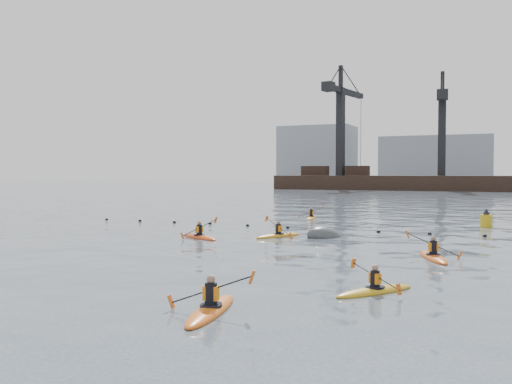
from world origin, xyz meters
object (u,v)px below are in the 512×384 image
kayaker_3 (278,235)px  kayaker_1 (375,290)px  kayaker_2 (199,236)px  kayaker_4 (433,256)px  mooring_buoy (325,237)px  kayaker_0 (211,308)px  nav_buoy (486,221)px  kayaker_5 (311,217)px

kayaker_3 → kayaker_1: bearing=-29.9°
kayaker_2 → kayaker_4: 12.95m
kayaker_2 → mooring_buoy: kayaker_2 is taller
kayaker_2 → kayaker_3: size_ratio=1.02×
kayaker_1 → mooring_buoy: bearing=147.2°
kayaker_0 → mooring_buoy: size_ratio=1.53×
kayaker_2 → kayaker_4: bearing=-70.3°
kayaker_3 → nav_buoy: nav_buoy is taller
kayaker_5 → kayaker_4: bearing=-68.5°
kayaker_2 → kayaker_5: 15.08m
kayaker_1 → kayaker_2: 15.41m
kayaker_0 → kayaker_4: size_ratio=1.02×
kayaker_3 → kayaker_4: 10.10m
kayaker_0 → kayaker_3: kayaker_0 is taller
kayaker_0 → kayaker_3: bearing=94.9°
kayaker_0 → nav_buoy: nav_buoy is taller
kayaker_2 → mooring_buoy: bearing=-32.2°
kayaker_0 → mooring_buoy: 17.41m
kayaker_1 → kayaker_4: size_ratio=0.82×
kayaker_0 → kayaker_3: 17.00m
kayaker_1 → nav_buoy: 23.41m
kayaker_1 → nav_buoy: (2.77, 23.24, 0.34)m
kayaker_5 → mooring_buoy: 12.55m
kayaker_0 → kayaker_3: (-4.56, 16.37, -0.01)m
kayaker_2 → kayaker_0: bearing=-119.1°
kayaker_1 → kayaker_3: 14.68m
kayaker_2 → nav_buoy: 19.77m
kayaker_1 → nav_buoy: nav_buoy is taller
kayaker_0 → kayaker_2: bearing=110.3°
kayaker_0 → kayaker_2: size_ratio=1.09×
kayaker_3 → kayaker_4: size_ratio=0.93×
kayaker_0 → mooring_buoy: (-2.08, 17.28, -0.11)m
kayaker_3 → kayaker_5: 12.75m
kayaker_5 → kayaker_1: bearing=-79.0°
mooring_buoy → kayaker_2: bearing=-152.2°
kayaker_2 → kayaker_5: size_ratio=1.00×
kayaker_5 → mooring_buoy: size_ratio=1.41×
kayaker_0 → nav_buoy: bearing=66.6°
kayaker_2 → kayaker_3: bearing=-27.7°
kayaker_1 → kayaker_3: bearing=157.5°
kayaker_5 → mooring_buoy: bearing=-79.6°
nav_buoy → mooring_buoy: bearing=-129.6°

